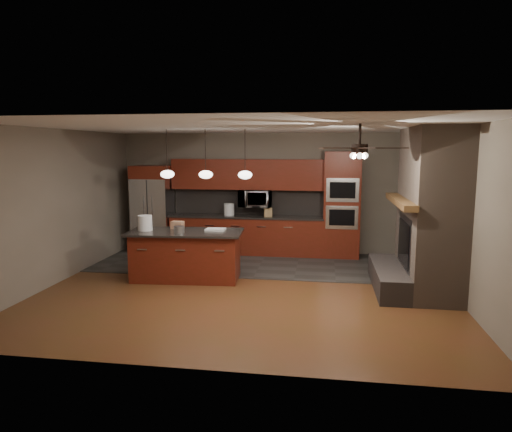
% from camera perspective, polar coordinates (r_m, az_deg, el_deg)
% --- Properties ---
extents(ground, '(7.00, 7.00, 0.00)m').
position_cam_1_polar(ground, '(8.12, -1.13, -9.08)').
color(ground, '#5C2E1B').
rests_on(ground, ground).
extents(ceiling, '(7.00, 6.00, 0.02)m').
position_cam_1_polar(ceiling, '(7.75, -1.19, 11.07)').
color(ceiling, white).
rests_on(ceiling, back_wall).
extents(back_wall, '(7.00, 0.02, 2.80)m').
position_cam_1_polar(back_wall, '(10.76, 1.54, 2.86)').
color(back_wall, slate).
rests_on(back_wall, ground).
extents(right_wall, '(0.02, 6.00, 2.80)m').
position_cam_1_polar(right_wall, '(8.01, 24.35, 0.19)').
color(right_wall, slate).
rests_on(right_wall, ground).
extents(left_wall, '(0.02, 6.00, 2.80)m').
position_cam_1_polar(left_wall, '(9.08, -23.49, 1.13)').
color(left_wall, slate).
rests_on(left_wall, ground).
extents(slate_tile_patch, '(7.00, 2.40, 0.01)m').
position_cam_1_polar(slate_tile_patch, '(9.83, 0.64, -5.93)').
color(slate_tile_patch, '#302E2B').
rests_on(slate_tile_patch, ground).
extents(fireplace_column, '(1.30, 2.10, 2.80)m').
position_cam_1_polar(fireplace_column, '(8.30, 20.50, -0.05)').
color(fireplace_column, '#6F5D4F').
rests_on(fireplace_column, ground).
extents(back_cabinetry, '(3.59, 0.64, 2.20)m').
position_cam_1_polar(back_cabinetry, '(10.64, -1.18, 0.06)').
color(back_cabinetry, maroon).
rests_on(back_cabinetry, ground).
extents(oven_tower, '(0.80, 0.63, 2.38)m').
position_cam_1_polar(oven_tower, '(10.41, 10.65, 1.38)').
color(oven_tower, maroon).
rests_on(oven_tower, ground).
extents(microwave, '(0.73, 0.41, 0.50)m').
position_cam_1_polar(microwave, '(10.57, -0.11, 2.22)').
color(microwave, silver).
rests_on(microwave, back_cabinetry).
extents(refrigerator, '(0.87, 0.75, 2.05)m').
position_cam_1_polar(refrigerator, '(11.10, -12.73, 0.88)').
color(refrigerator, silver).
rests_on(refrigerator, ground).
extents(kitchen_island, '(2.17, 1.10, 0.92)m').
position_cam_1_polar(kitchen_island, '(8.68, -8.74, -4.84)').
color(kitchen_island, maroon).
rests_on(kitchen_island, ground).
extents(white_bucket, '(0.33, 0.33, 0.29)m').
position_cam_1_polar(white_bucket, '(8.78, -13.69, -0.86)').
color(white_bucket, white).
rests_on(white_bucket, kitchen_island).
extents(paint_can, '(0.25, 0.25, 0.13)m').
position_cam_1_polar(paint_can, '(8.40, -9.58, -1.69)').
color(paint_can, '#AAAAAF').
rests_on(paint_can, kitchen_island).
extents(paint_tray, '(0.36, 0.26, 0.04)m').
position_cam_1_polar(paint_tray, '(8.60, -5.08, -1.69)').
color(paint_tray, silver).
rests_on(paint_tray, kitchen_island).
extents(cardboard_box, '(0.24, 0.19, 0.14)m').
position_cam_1_polar(cardboard_box, '(8.87, -9.79, -1.11)').
color(cardboard_box, '#AC7959').
rests_on(cardboard_box, kitchen_island).
extents(counter_bucket, '(0.32, 0.32, 0.27)m').
position_cam_1_polar(counter_bucket, '(10.66, -3.38, 0.83)').
color(counter_bucket, white).
rests_on(counter_bucket, back_cabinetry).
extents(counter_box, '(0.21, 0.18, 0.20)m').
position_cam_1_polar(counter_box, '(10.46, 1.50, 0.49)').
color(counter_box, tan).
rests_on(counter_box, back_cabinetry).
extents(pendant_left, '(0.26, 0.26, 0.92)m').
position_cam_1_polar(pendant_left, '(8.86, -11.02, 5.18)').
color(pendant_left, black).
rests_on(pendant_left, ceiling).
extents(pendant_center, '(0.26, 0.26, 0.92)m').
position_cam_1_polar(pendant_center, '(8.63, -6.30, 5.20)').
color(pendant_center, black).
rests_on(pendant_center, ceiling).
extents(pendant_right, '(0.26, 0.26, 0.92)m').
position_cam_1_polar(pendant_right, '(8.47, -1.37, 5.19)').
color(pendant_right, black).
rests_on(pendant_right, ceiling).
extents(ceiling_fan, '(1.27, 1.33, 0.41)m').
position_cam_1_polar(ceiling_fan, '(6.85, 12.81, 8.34)').
color(ceiling_fan, black).
rests_on(ceiling_fan, ceiling).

